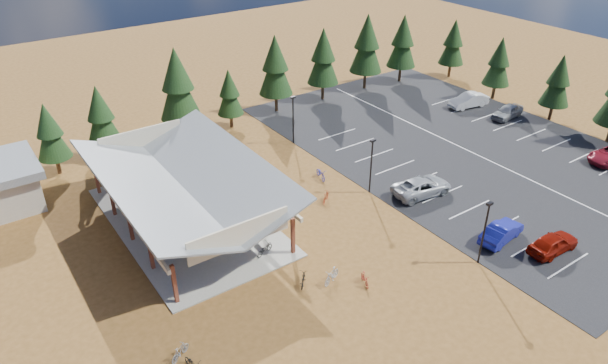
# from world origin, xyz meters

# --- Properties ---
(ground) EXTENTS (140.00, 140.00, 0.00)m
(ground) POSITION_xyz_m (0.00, 0.00, 0.00)
(ground) COLOR brown
(ground) RESTS_ON ground
(asphalt_lot) EXTENTS (27.00, 44.00, 0.04)m
(asphalt_lot) POSITION_xyz_m (18.50, 3.00, 0.02)
(asphalt_lot) COLOR black
(asphalt_lot) RESTS_ON ground
(concrete_pad) EXTENTS (10.60, 18.60, 0.10)m
(concrete_pad) POSITION_xyz_m (-10.00, 7.00, 0.05)
(concrete_pad) COLOR gray
(concrete_pad) RESTS_ON ground
(bike_pavilion) EXTENTS (11.65, 19.40, 4.97)m
(bike_pavilion) POSITION_xyz_m (-10.00, 7.00, 3.82)
(bike_pavilion) COLOR #502017
(bike_pavilion) RESTS_ON concrete_pad
(lamp_post_0) EXTENTS (0.50, 0.25, 5.14)m
(lamp_post_0) POSITION_xyz_m (5.00, -10.00, 2.98)
(lamp_post_0) COLOR black
(lamp_post_0) RESTS_ON ground
(lamp_post_1) EXTENTS (0.50, 0.25, 5.14)m
(lamp_post_1) POSITION_xyz_m (5.00, 2.00, 2.98)
(lamp_post_1) COLOR black
(lamp_post_1) RESTS_ON ground
(lamp_post_2) EXTENTS (0.50, 0.25, 5.14)m
(lamp_post_2) POSITION_xyz_m (5.00, 14.00, 2.98)
(lamp_post_2) COLOR black
(lamp_post_2) RESTS_ON ground
(trash_bin_0) EXTENTS (0.60, 0.60, 0.90)m
(trash_bin_0) POSITION_xyz_m (-5.04, 3.15, 0.45)
(trash_bin_0) COLOR #4B331B
(trash_bin_0) RESTS_ON ground
(trash_bin_1) EXTENTS (0.60, 0.60, 0.90)m
(trash_bin_1) POSITION_xyz_m (-3.71, 3.96, 0.45)
(trash_bin_1) COLOR #4B331B
(trash_bin_1) RESTS_ON ground
(pine_1) EXTENTS (3.00, 3.00, 7.00)m
(pine_1) POSITION_xyz_m (-16.53, 21.25, 4.27)
(pine_1) COLOR #382314
(pine_1) RESTS_ON ground
(pine_2) EXTENTS (3.23, 3.23, 7.53)m
(pine_2) POSITION_xyz_m (-11.80, 21.59, 4.60)
(pine_2) COLOR #382314
(pine_2) RESTS_ON ground
(pine_3) EXTENTS (4.20, 4.20, 9.78)m
(pine_3) POSITION_xyz_m (-3.81, 21.64, 5.98)
(pine_3) COLOR #382314
(pine_3) RESTS_ON ground
(pine_4) EXTENTS (2.83, 2.83, 6.59)m
(pine_4) POSITION_xyz_m (1.67, 21.24, 4.02)
(pine_4) COLOR #382314
(pine_4) RESTS_ON ground
(pine_5) EXTENTS (3.87, 3.87, 9.01)m
(pine_5) POSITION_xyz_m (8.15, 22.25, 5.50)
(pine_5) COLOR #382314
(pine_5) RESTS_ON ground
(pine_6) EXTENTS (3.78, 3.78, 8.80)m
(pine_6) POSITION_xyz_m (14.86, 22.19, 5.38)
(pine_6) COLOR #382314
(pine_6) RESTS_ON ground
(pine_7) EXTENTS (4.09, 4.09, 9.53)m
(pine_7) POSITION_xyz_m (21.58, 22.14, 5.83)
(pine_7) COLOR #382314
(pine_7) RESTS_ON ground
(pine_8) EXTENTS (3.79, 3.79, 8.82)m
(pine_8) POSITION_xyz_m (27.13, 21.48, 5.39)
(pine_8) COLOR #382314
(pine_8) RESTS_ON ground
(pine_11) EXTENTS (3.23, 3.23, 7.52)m
(pine_11) POSITION_xyz_m (32.35, 2.44, 4.59)
(pine_11) COLOR #382314
(pine_11) RESTS_ON ground
(pine_12) EXTENTS (3.28, 3.28, 7.64)m
(pine_12) POSITION_xyz_m (32.33, 10.31, 4.66)
(pine_12) COLOR #382314
(pine_12) RESTS_ON ground
(pine_13) EXTENTS (3.34, 3.34, 7.79)m
(pine_13) POSITION_xyz_m (33.97, 18.94, 4.75)
(pine_13) COLOR #382314
(pine_13) RESTS_ON ground
(bike_0) EXTENTS (1.82, 1.15, 0.91)m
(bike_0) POSITION_xyz_m (-10.76, 2.44, 0.55)
(bike_0) COLOR black
(bike_0) RESTS_ON concrete_pad
(bike_1) EXTENTS (1.58, 0.91, 0.92)m
(bike_1) POSITION_xyz_m (-11.05, 3.72, 0.56)
(bike_1) COLOR gray
(bike_1) RESTS_ON concrete_pad
(bike_2) EXTENTS (1.65, 0.96, 0.82)m
(bike_2) POSITION_xyz_m (-12.51, 8.04, 0.51)
(bike_2) COLOR #1C4191
(bike_2) RESTS_ON concrete_pad
(bike_3) EXTENTS (1.65, 0.88, 0.95)m
(bike_3) POSITION_xyz_m (-12.25, 11.36, 0.58)
(bike_3) COLOR maroon
(bike_3) RESTS_ON concrete_pad
(bike_4) EXTENTS (1.72, 1.06, 0.85)m
(bike_4) POSITION_xyz_m (-7.22, -0.35, 0.53)
(bike_4) COLOR black
(bike_4) RESTS_ON concrete_pad
(bike_5) EXTENTS (1.72, 0.58, 1.02)m
(bike_5) POSITION_xyz_m (-8.32, 5.83, 0.61)
(bike_5) COLOR gray
(bike_5) RESTS_ON concrete_pad
(bike_6) EXTENTS (2.02, 1.08, 1.01)m
(bike_6) POSITION_xyz_m (-6.43, 8.07, 0.60)
(bike_6) COLOR navy
(bike_6) RESTS_ON concrete_pad
(bike_7) EXTENTS (1.82, 0.93, 1.05)m
(bike_7) POSITION_xyz_m (-9.15, 11.74, 0.63)
(bike_7) COLOR maroon
(bike_7) RESTS_ON concrete_pad
(bike_8) EXTENTS (0.88, 1.69, 0.85)m
(bike_8) POSITION_xyz_m (-16.06, -7.09, 0.42)
(bike_8) COLOR black
(bike_8) RESTS_ON ground
(bike_9) EXTENTS (1.57, 1.12, 0.93)m
(bike_9) POSITION_xyz_m (-16.32, -5.85, 0.47)
(bike_9) COLOR gray
(bike_9) RESTS_ON ground
(bike_11) EXTENTS (0.96, 1.56, 0.91)m
(bike_11) POSITION_xyz_m (-3.30, -7.09, 0.45)
(bike_11) COLOR #A12A1E
(bike_11) RESTS_ON ground
(bike_12) EXTENTS (1.48, 1.59, 0.85)m
(bike_12) POSITION_xyz_m (-6.78, -4.66, 0.42)
(bike_12) COLOR black
(bike_12) RESTS_ON ground
(bike_13) EXTENTS (1.88, 1.14, 1.09)m
(bike_13) POSITION_xyz_m (-5.01, -5.59, 0.55)
(bike_13) COLOR #9A9DA1
(bike_13) RESTS_ON ground
(bike_14) EXTENTS (1.11, 2.02, 1.00)m
(bike_14) POSITION_xyz_m (2.94, 6.42, 0.50)
(bike_14) COLOR #0E1890
(bike_14) RESTS_ON ground
(bike_15) EXTENTS (1.52, 1.27, 0.94)m
(bike_15) POSITION_xyz_m (0.91, 2.96, 0.47)
(bike_15) COLOR maroon
(bike_15) RESTS_ON ground
(bike_16) EXTENTS (1.76, 0.71, 0.90)m
(bike_16) POSITION_xyz_m (-5.27, 3.96, 0.45)
(bike_16) COLOR black
(bike_16) RESTS_ON ground
(car_0) EXTENTS (4.45, 1.94, 1.49)m
(car_0) POSITION_xyz_m (10.50, -12.27, 0.79)
(car_0) COLOR maroon
(car_0) RESTS_ON asphalt_lot
(car_1) EXTENTS (4.55, 2.14, 1.44)m
(car_1) POSITION_xyz_m (8.56, -9.16, 0.76)
(car_1) COLOR navy
(car_1) RESTS_ON asphalt_lot
(car_2) EXTENTS (5.74, 3.21, 1.52)m
(car_2) POSITION_xyz_m (8.46, -0.88, 0.80)
(car_2) COLOR #B0B4B8
(car_2) RESTS_ON asphalt_lot
(car_8) EXTENTS (4.60, 2.18, 1.52)m
(car_8) POSITION_xyz_m (28.62, 5.43, 0.80)
(car_8) COLOR gray
(car_8) RESTS_ON asphalt_lot
(car_9) EXTENTS (5.15, 2.51, 1.63)m
(car_9) POSITION_xyz_m (27.55, 10.17, 0.85)
(car_9) COLOR silver
(car_9) RESTS_ON asphalt_lot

